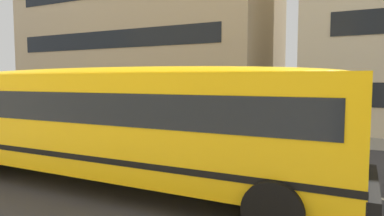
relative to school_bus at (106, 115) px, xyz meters
name	(u,v)px	position (x,y,z in m)	size (l,w,h in m)	color
ground_plane	(98,161)	(-1.88, 1.78, -1.71)	(400.00, 400.00, 0.00)	#38383D
sidewalk_far	(197,131)	(-1.88, 9.11, -1.70)	(120.00, 3.00, 0.01)	gray
lane_centreline	(98,161)	(-1.88, 1.78, -1.70)	(110.00, 0.16, 0.01)	silver
school_bus	(106,115)	(0.00, 0.00, 0.00)	(12.85, 3.05, 2.87)	yellow
parked_car_white_past_driveway	(25,111)	(-11.34, 6.45, -0.86)	(3.97, 2.01, 1.64)	silver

